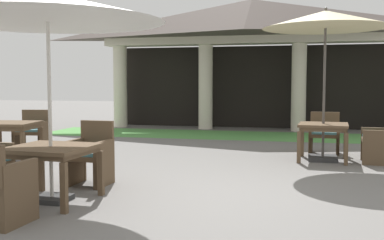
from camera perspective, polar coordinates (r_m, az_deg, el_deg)
name	(u,v)px	position (r m, az deg, el deg)	size (l,w,h in m)	color
ground_plane	(175,199)	(6.14, -2.10, -9.50)	(60.00, 60.00, 0.00)	slate
background_pavilion	(252,30)	(15.12, 7.29, 10.81)	(9.99, 2.89, 4.08)	beige
lawn_strip	(244,135)	(13.38, 6.38, -1.87)	(11.79, 2.33, 0.01)	#519347
patio_table_near_foreground	(323,129)	(9.31, 15.63, -1.02)	(0.96, 0.96, 0.71)	brown
patio_umbrella_near_foreground	(326,22)	(9.34, 15.90, 11.41)	(2.37, 2.37, 2.90)	#2D2D2D
patio_chair_near_foreground_east	(378,141)	(9.36, 21.60, -2.34)	(0.53, 0.66, 0.88)	brown
patio_chair_near_foreground_north	(324,134)	(10.31, 15.76, -1.70)	(0.65, 0.58, 0.87)	brown
patio_table_mid_left	(10,127)	(9.89, -21.20, -0.81)	(1.11, 1.11, 0.72)	brown
patio_chair_mid_left_north	(32,132)	(10.85, -18.81, -1.40)	(0.72, 0.67, 0.89)	brown
patio_table_mid_right	(51,153)	(6.14, -16.75, -3.88)	(1.03, 1.03, 0.70)	brown
patio_umbrella_mid_right	(47,8)	(6.15, -17.14, 12.85)	(2.89, 2.89, 2.65)	#2D2D2D
patio_chair_mid_right_north	(91,156)	(7.04, -12.21, -4.34)	(0.57, 0.60, 0.93)	brown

